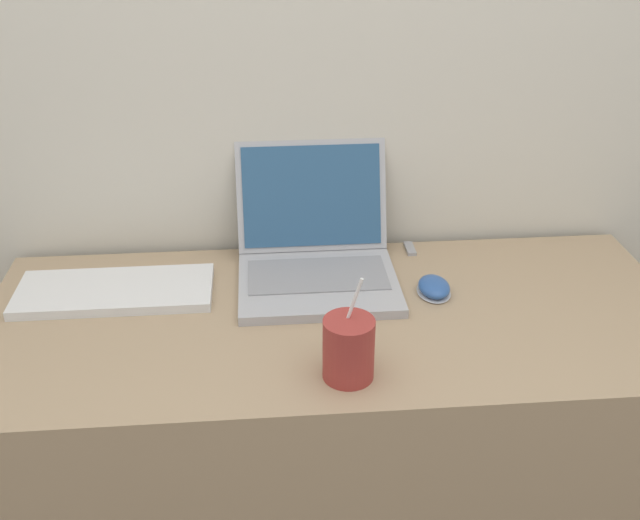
# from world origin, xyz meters

# --- Properties ---
(wall_back) EXTENTS (7.00, 0.04, 2.50)m
(wall_back) POSITION_xyz_m (0.00, 0.64, 1.25)
(wall_back) COLOR silver
(wall_back) RESTS_ON ground_plane
(desk) EXTENTS (1.40, 0.60, 0.72)m
(desk) POSITION_xyz_m (0.00, 0.30, 0.36)
(desk) COLOR tan
(desk) RESTS_ON ground_plane
(laptop) EXTENTS (0.33, 0.36, 0.25)m
(laptop) POSITION_xyz_m (-0.03, 0.47, 0.78)
(laptop) COLOR #ADADB2
(laptop) RESTS_ON desk
(drink_cup) EXTENTS (0.09, 0.09, 0.19)m
(drink_cup) POSITION_xyz_m (-0.00, 0.10, 0.78)
(drink_cup) COLOR #9E332D
(drink_cup) RESTS_ON desk
(computer_mouse) EXTENTS (0.07, 0.10, 0.03)m
(computer_mouse) POSITION_xyz_m (0.21, 0.37, 0.74)
(computer_mouse) COLOR #B2B2B7
(computer_mouse) RESTS_ON desk
(external_keyboard) EXTENTS (0.40, 0.17, 0.02)m
(external_keyboard) POSITION_xyz_m (-0.45, 0.42, 0.73)
(external_keyboard) COLOR silver
(external_keyboard) RESTS_ON desk
(usb_stick) EXTENTS (0.02, 0.06, 0.01)m
(usb_stick) POSITION_xyz_m (0.20, 0.56, 0.73)
(usb_stick) COLOR #99999E
(usb_stick) RESTS_ON desk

